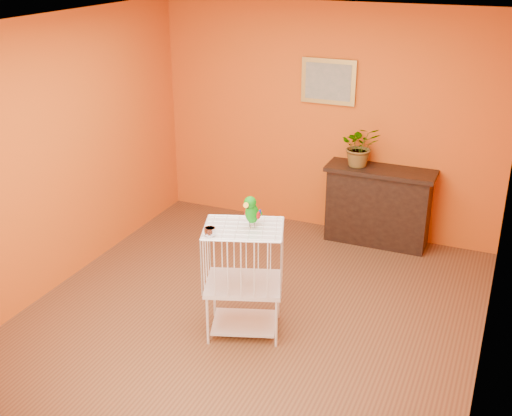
% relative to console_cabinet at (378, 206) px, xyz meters
% --- Properties ---
extents(ground, '(4.50, 4.50, 0.00)m').
position_rel_console_cabinet_xyz_m(ground, '(-0.69, -2.04, -0.44)').
color(ground, brown).
rests_on(ground, ground).
extents(room_shell, '(4.50, 4.50, 4.50)m').
position_rel_console_cabinet_xyz_m(room_shell, '(-0.69, -2.04, 1.14)').
color(room_shell, '#C75412').
rests_on(room_shell, ground).
extents(console_cabinet, '(1.19, 0.43, 0.88)m').
position_rel_console_cabinet_xyz_m(console_cabinet, '(0.00, 0.00, 0.00)').
color(console_cabinet, black).
rests_on(console_cabinet, ground).
extents(potted_plant, '(0.56, 0.58, 0.36)m').
position_rel_console_cabinet_xyz_m(potted_plant, '(-0.25, -0.06, 0.62)').
color(potted_plant, '#26722D').
rests_on(potted_plant, console_cabinet).
extents(framed_picture, '(0.62, 0.04, 0.50)m').
position_rel_console_cabinet_xyz_m(framed_picture, '(-0.69, 0.18, 1.31)').
color(framed_picture, '#B59540').
rests_on(framed_picture, room_shell).
extents(birdcage, '(0.77, 0.68, 1.00)m').
position_rel_console_cabinet_xyz_m(birdcage, '(-0.65, -2.23, 0.08)').
color(birdcage, silver).
rests_on(birdcage, ground).
extents(feed_cup, '(0.09, 0.09, 0.06)m').
position_rel_console_cabinet_xyz_m(feed_cup, '(-0.84, -2.47, 0.59)').
color(feed_cup, silver).
rests_on(feed_cup, birdcage).
extents(parrot, '(0.14, 0.25, 0.28)m').
position_rel_console_cabinet_xyz_m(parrot, '(-0.59, -2.19, 0.70)').
color(parrot, '#59544C').
rests_on(parrot, birdcage).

